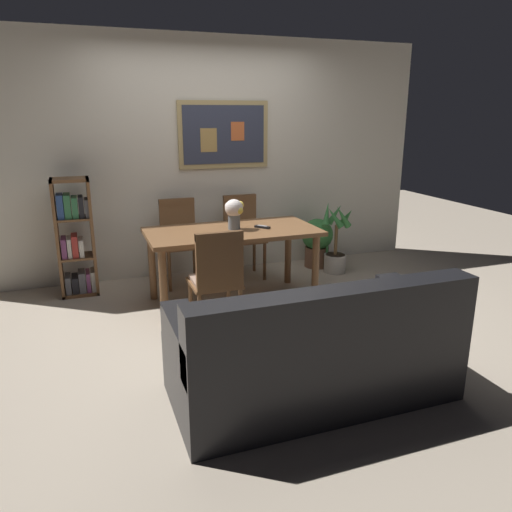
{
  "coord_description": "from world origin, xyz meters",
  "views": [
    {
      "loc": [
        -1.38,
        -3.92,
        1.79
      ],
      "look_at": [
        -0.05,
        -0.24,
        0.65
      ],
      "focal_mm": 34.58,
      "sensor_mm": 36.0,
      "label": 1
    }
  ],
  "objects_px": {
    "dining_chair_near_left": "(217,274)",
    "flower_vase": "(234,211)",
    "tv_remote": "(262,227)",
    "dining_chair_far_left": "(180,235)",
    "potted_palm": "(336,245)",
    "leather_couch": "(316,354)",
    "bookshelf": "(76,241)",
    "dining_chair_far_right": "(243,229)",
    "dining_table": "(232,239)",
    "potted_ivy": "(317,241)"
  },
  "relations": [
    {
      "from": "dining_table",
      "to": "flower_vase",
      "type": "height_order",
      "value": "flower_vase"
    },
    {
      "from": "flower_vase",
      "to": "tv_remote",
      "type": "bearing_deg",
      "value": -9.86
    },
    {
      "from": "dining_table",
      "to": "potted_palm",
      "type": "xyz_separation_m",
      "value": [
        1.39,
        0.48,
        -0.31
      ]
    },
    {
      "from": "potted_palm",
      "to": "leather_couch",
      "type": "bearing_deg",
      "value": -121.41
    },
    {
      "from": "potted_palm",
      "to": "flower_vase",
      "type": "bearing_deg",
      "value": -161.12
    },
    {
      "from": "potted_palm",
      "to": "flower_vase",
      "type": "distance_m",
      "value": 1.55
    },
    {
      "from": "dining_table",
      "to": "leather_couch",
      "type": "xyz_separation_m",
      "value": [
        -0.02,
        -1.83,
        -0.32
      ]
    },
    {
      "from": "dining_chair_near_left",
      "to": "tv_remote",
      "type": "relative_size",
      "value": 6.12
    },
    {
      "from": "dining_chair_far_left",
      "to": "tv_remote",
      "type": "bearing_deg",
      "value": -49.74
    },
    {
      "from": "potted_ivy",
      "to": "tv_remote",
      "type": "xyz_separation_m",
      "value": [
        -1.0,
        -0.79,
        0.42
      ]
    },
    {
      "from": "dining_chair_near_left",
      "to": "flower_vase",
      "type": "bearing_deg",
      "value": 62.16
    },
    {
      "from": "dining_chair_far_right",
      "to": "dining_chair_near_left",
      "type": "distance_m",
      "value": 1.62
    },
    {
      "from": "dining_table",
      "to": "flower_vase",
      "type": "distance_m",
      "value": 0.27
    },
    {
      "from": "dining_table",
      "to": "leather_couch",
      "type": "distance_m",
      "value": 1.85
    },
    {
      "from": "dining_chair_far_right",
      "to": "potted_ivy",
      "type": "xyz_separation_m",
      "value": [
        0.94,
        0.01,
        -0.22
      ]
    },
    {
      "from": "tv_remote",
      "to": "dining_chair_far_left",
      "type": "bearing_deg",
      "value": 130.26
    },
    {
      "from": "dining_chair_far_right",
      "to": "bookshelf",
      "type": "height_order",
      "value": "bookshelf"
    },
    {
      "from": "dining_chair_far_right",
      "to": "leather_couch",
      "type": "bearing_deg",
      "value": -98.09
    },
    {
      "from": "dining_chair_near_left",
      "to": "bookshelf",
      "type": "xyz_separation_m",
      "value": [
        -1.06,
        1.45,
        0.02
      ]
    },
    {
      "from": "bookshelf",
      "to": "flower_vase",
      "type": "bearing_deg",
      "value": -26.82
    },
    {
      "from": "leather_couch",
      "to": "flower_vase",
      "type": "distance_m",
      "value": 1.93
    },
    {
      "from": "dining_chair_far_left",
      "to": "potted_palm",
      "type": "distance_m",
      "value": 1.79
    },
    {
      "from": "dining_chair_far_left",
      "to": "flower_vase",
      "type": "relative_size",
      "value": 3.16
    },
    {
      "from": "potted_palm",
      "to": "tv_remote",
      "type": "height_order",
      "value": "potted_palm"
    },
    {
      "from": "dining_chair_near_left",
      "to": "potted_ivy",
      "type": "distance_m",
      "value": 2.21
    },
    {
      "from": "dining_table",
      "to": "dining_chair_near_left",
      "type": "bearing_deg",
      "value": -116.5
    },
    {
      "from": "dining_table",
      "to": "dining_chair_near_left",
      "type": "relative_size",
      "value": 1.78
    },
    {
      "from": "dining_chair_far_right",
      "to": "tv_remote",
      "type": "xyz_separation_m",
      "value": [
        -0.06,
        -0.78,
        0.2
      ]
    },
    {
      "from": "dining_chair_near_left",
      "to": "tv_remote",
      "type": "xyz_separation_m",
      "value": [
        0.65,
        0.67,
        0.2
      ]
    },
    {
      "from": "leather_couch",
      "to": "dining_chair_near_left",
      "type": "bearing_deg",
      "value": 106.88
    },
    {
      "from": "dining_chair_near_left",
      "to": "tv_remote",
      "type": "distance_m",
      "value": 0.95
    },
    {
      "from": "dining_chair_far_left",
      "to": "flower_vase",
      "type": "height_order",
      "value": "flower_vase"
    },
    {
      "from": "leather_couch",
      "to": "potted_ivy",
      "type": "bearing_deg",
      "value": 63.13
    },
    {
      "from": "bookshelf",
      "to": "dining_chair_far_right",
      "type": "bearing_deg",
      "value": 0.23
    },
    {
      "from": "potted_palm",
      "to": "flower_vase",
      "type": "xyz_separation_m",
      "value": [
        -1.37,
        -0.47,
        0.57
      ]
    },
    {
      "from": "dining_chair_far_right",
      "to": "flower_vase",
      "type": "distance_m",
      "value": 0.88
    },
    {
      "from": "dining_chair_far_right",
      "to": "potted_ivy",
      "type": "distance_m",
      "value": 0.97
    },
    {
      "from": "tv_remote",
      "to": "potted_ivy",
      "type": "bearing_deg",
      "value": 38.26
    },
    {
      "from": "dining_chair_near_left",
      "to": "flower_vase",
      "type": "distance_m",
      "value": 0.89
    },
    {
      "from": "dining_table",
      "to": "dining_chair_far_left",
      "type": "bearing_deg",
      "value": 116.29
    },
    {
      "from": "bookshelf",
      "to": "potted_ivy",
      "type": "distance_m",
      "value": 2.72
    },
    {
      "from": "potted_ivy",
      "to": "tv_remote",
      "type": "relative_size",
      "value": 3.93
    },
    {
      "from": "flower_vase",
      "to": "bookshelf",
      "type": "bearing_deg",
      "value": 153.18
    },
    {
      "from": "dining_table",
      "to": "dining_chair_near_left",
      "type": "xyz_separation_m",
      "value": [
        -0.35,
        -0.71,
        -0.09
      ]
    },
    {
      "from": "flower_vase",
      "to": "tv_remote",
      "type": "distance_m",
      "value": 0.32
    },
    {
      "from": "dining_chair_far_left",
      "to": "dining_chair_near_left",
      "type": "height_order",
      "value": "same"
    },
    {
      "from": "dining_table",
      "to": "dining_chair_far_left",
      "type": "distance_m",
      "value": 0.83
    },
    {
      "from": "dining_chair_far_left",
      "to": "leather_couch",
      "type": "xyz_separation_m",
      "value": [
        0.35,
        -2.56,
        -0.22
      ]
    },
    {
      "from": "dining_chair_far_right",
      "to": "dining_chair_far_left",
      "type": "bearing_deg",
      "value": -179.36
    },
    {
      "from": "dining_table",
      "to": "bookshelf",
      "type": "height_order",
      "value": "bookshelf"
    }
  ]
}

